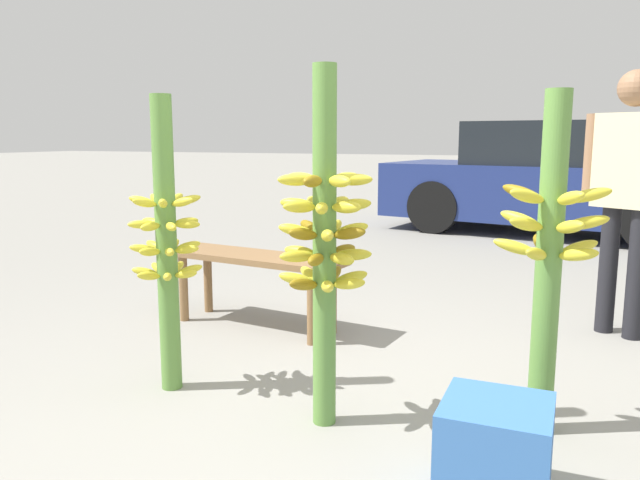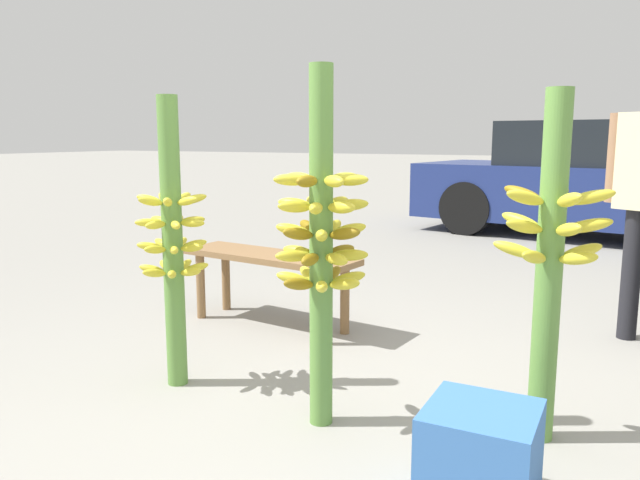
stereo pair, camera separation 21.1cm
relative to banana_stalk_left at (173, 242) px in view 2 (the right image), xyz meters
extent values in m
plane|color=gray|center=(0.94, -0.19, -0.74)|extent=(80.00, 80.00, 0.00)
cylinder|color=#5B8C3D|center=(0.00, 0.00, -0.01)|extent=(0.10, 0.10, 1.46)
ellipsoid|color=gold|center=(-0.10, -0.04, 0.21)|extent=(0.14, 0.08, 0.07)
ellipsoid|color=gold|center=(-0.04, -0.11, 0.21)|extent=(0.08, 0.14, 0.07)
ellipsoid|color=gold|center=(0.06, -0.09, 0.21)|extent=(0.11, 0.14, 0.07)
ellipsoid|color=gold|center=(0.11, -0.01, 0.21)|extent=(0.14, 0.06, 0.07)
ellipsoid|color=gold|center=(0.08, 0.08, 0.21)|extent=(0.12, 0.13, 0.07)
ellipsoid|color=gold|center=(-0.01, 0.11, 0.21)|extent=(0.06, 0.14, 0.07)
ellipsoid|color=gold|center=(-0.09, 0.06, 0.21)|extent=(0.14, 0.11, 0.07)
ellipsoid|color=gold|center=(0.09, -0.07, 0.10)|extent=(0.13, 0.12, 0.04)
ellipsoid|color=gold|center=(0.11, 0.02, 0.10)|extent=(0.14, 0.06, 0.04)
ellipsoid|color=gold|center=(0.05, 0.10, 0.10)|extent=(0.10, 0.13, 0.04)
ellipsoid|color=gold|center=(-0.04, 0.10, 0.10)|extent=(0.09, 0.14, 0.04)
ellipsoid|color=gold|center=(-0.11, 0.03, 0.10)|extent=(0.14, 0.07, 0.04)
ellipsoid|color=gold|center=(-0.09, -0.07, 0.10)|extent=(0.13, 0.11, 0.04)
ellipsoid|color=gold|center=(0.00, -0.11, 0.10)|extent=(0.05, 0.13, 0.04)
ellipsoid|color=gold|center=(-0.10, -0.06, -0.02)|extent=(0.14, 0.10, 0.06)
ellipsoid|color=gold|center=(-0.02, -0.11, -0.02)|extent=(0.06, 0.14, 0.06)
ellipsoid|color=gold|center=(0.08, -0.08, -0.02)|extent=(0.12, 0.13, 0.06)
ellipsoid|color=gold|center=(0.11, 0.01, -0.02)|extent=(0.14, 0.05, 0.06)
ellipsoid|color=gold|center=(0.06, 0.09, -0.02)|extent=(0.11, 0.13, 0.06)
ellipsoid|color=gold|center=(-0.03, 0.11, -0.02)|extent=(0.08, 0.14, 0.06)
ellipsoid|color=gold|center=(-0.10, 0.04, -0.02)|extent=(0.14, 0.09, 0.06)
ellipsoid|color=gold|center=(-0.03, -0.11, -0.14)|extent=(0.08, 0.14, 0.07)
ellipsoid|color=gold|center=(0.07, -0.09, -0.14)|extent=(0.11, 0.13, 0.07)
ellipsoid|color=gold|center=(0.11, -0.01, -0.14)|extent=(0.14, 0.05, 0.07)
ellipsoid|color=gold|center=(0.07, 0.08, -0.14)|extent=(0.12, 0.13, 0.07)
ellipsoid|color=gold|center=(-0.02, 0.11, -0.14)|extent=(0.06, 0.14, 0.07)
ellipsoid|color=gold|center=(-0.10, 0.05, -0.14)|extent=(0.14, 0.10, 0.07)
ellipsoid|color=gold|center=(-0.10, -0.04, -0.14)|extent=(0.14, 0.09, 0.07)
cylinder|color=#5B8C3D|center=(0.86, -0.06, 0.03)|extent=(0.10, 0.10, 1.55)
ellipsoid|color=gold|center=(0.96, -0.14, 0.34)|extent=(0.15, 0.14, 0.05)
ellipsoid|color=gold|center=(0.98, -0.04, 0.34)|extent=(0.16, 0.08, 0.05)
ellipsoid|color=gold|center=(0.92, 0.05, 0.34)|extent=(0.11, 0.16, 0.05)
ellipsoid|color=gold|center=(0.81, 0.05, 0.34)|extent=(0.11, 0.16, 0.05)
ellipsoid|color=gold|center=(0.74, -0.04, 0.34)|extent=(0.16, 0.08, 0.05)
ellipsoid|color=gold|center=(0.76, -0.14, 0.34)|extent=(0.15, 0.14, 0.05)
ellipsoid|color=olive|center=(0.86, -0.19, 0.34)|extent=(0.05, 0.16, 0.05)
ellipsoid|color=gold|center=(0.90, -0.18, 0.23)|extent=(0.09, 0.17, 0.06)
ellipsoid|color=gold|center=(0.98, -0.11, 0.23)|extent=(0.17, 0.10, 0.06)
ellipsoid|color=gold|center=(0.97, 0.00, 0.23)|extent=(0.16, 0.12, 0.06)
ellipsoid|color=gold|center=(0.88, 0.06, 0.23)|extent=(0.07, 0.16, 0.06)
ellipsoid|color=gold|center=(0.78, 0.03, 0.23)|extent=(0.14, 0.15, 0.06)
ellipsoid|color=gold|center=(0.74, -0.07, 0.23)|extent=(0.16, 0.06, 0.06)
ellipsoid|color=gold|center=(0.79, -0.17, 0.23)|extent=(0.13, 0.16, 0.06)
ellipsoid|color=gold|center=(0.92, -0.17, 0.12)|extent=(0.12, 0.17, 0.08)
ellipsoid|color=olive|center=(0.98, -0.09, 0.12)|extent=(0.17, 0.08, 0.08)
ellipsoid|color=gold|center=(0.95, 0.02, 0.12)|extent=(0.15, 0.14, 0.08)
ellipsoid|color=gold|center=(0.86, 0.06, 0.12)|extent=(0.05, 0.16, 0.08)
ellipsoid|color=olive|center=(0.76, 0.01, 0.12)|extent=(0.16, 0.14, 0.08)
ellipsoid|color=gold|center=(0.74, -0.09, 0.12)|extent=(0.17, 0.09, 0.08)
ellipsoid|color=olive|center=(0.81, -0.18, 0.12)|extent=(0.11, 0.17, 0.08)
ellipsoid|color=gold|center=(0.96, -0.13, 0.02)|extent=(0.16, 0.13, 0.06)
ellipsoid|color=gold|center=(0.98, -0.02, 0.02)|extent=(0.16, 0.10, 0.06)
ellipsoid|color=olive|center=(0.90, 0.05, 0.02)|extent=(0.10, 0.16, 0.06)
ellipsoid|color=gold|center=(0.80, 0.04, 0.02)|extent=(0.12, 0.16, 0.06)
ellipsoid|color=gold|center=(0.74, -0.05, 0.02)|extent=(0.16, 0.07, 0.06)
ellipsoid|color=gold|center=(0.77, -0.15, 0.02)|extent=(0.15, 0.14, 0.06)
ellipsoid|color=olive|center=(0.87, -0.19, 0.02)|extent=(0.07, 0.16, 0.06)
ellipsoid|color=olive|center=(0.81, -0.18, -0.09)|extent=(0.11, 0.17, 0.08)
ellipsoid|color=gold|center=(0.92, -0.17, -0.09)|extent=(0.12, 0.17, 0.08)
ellipsoid|color=gold|center=(0.98, -0.09, -0.09)|extent=(0.17, 0.08, 0.08)
ellipsoid|color=gold|center=(0.95, 0.02, -0.09)|extent=(0.15, 0.14, 0.08)
ellipsoid|color=olive|center=(0.86, 0.06, -0.09)|extent=(0.06, 0.16, 0.08)
ellipsoid|color=gold|center=(0.76, 0.01, -0.09)|extent=(0.16, 0.14, 0.08)
ellipsoid|color=gold|center=(0.74, -0.10, -0.09)|extent=(0.17, 0.09, 0.08)
cylinder|color=#5B8C3D|center=(1.75, 0.22, -0.02)|extent=(0.11, 0.11, 1.45)
ellipsoid|color=gold|center=(1.88, 0.25, 0.28)|extent=(0.20, 0.09, 0.09)
ellipsoid|color=olive|center=(1.76, 0.36, 0.28)|extent=(0.07, 0.19, 0.09)
ellipsoid|color=olive|center=(1.62, 0.28, 0.28)|extent=(0.19, 0.12, 0.09)
ellipsoid|color=gold|center=(1.66, 0.12, 0.28)|extent=(0.16, 0.17, 0.09)
ellipsoid|color=gold|center=(1.82, 0.10, 0.28)|extent=(0.14, 0.19, 0.09)
ellipsoid|color=gold|center=(1.66, 0.12, 0.17)|extent=(0.16, 0.18, 0.09)
ellipsoid|color=gold|center=(1.82, 0.10, 0.17)|extent=(0.14, 0.19, 0.09)
ellipsoid|color=gold|center=(1.88, 0.26, 0.17)|extent=(0.20, 0.09, 0.09)
ellipsoid|color=gold|center=(1.76, 0.36, 0.17)|extent=(0.06, 0.19, 0.09)
ellipsoid|color=gold|center=(1.62, 0.27, 0.17)|extent=(0.19, 0.12, 0.09)
ellipsoid|color=gold|center=(1.86, 0.30, 0.06)|extent=(0.18, 0.15, 0.09)
ellipsoid|color=olive|center=(1.71, 0.35, 0.06)|extent=(0.11, 0.20, 0.09)
ellipsoid|color=gold|center=(1.61, 0.22, 0.06)|extent=(0.19, 0.05, 0.09)
ellipsoid|color=gold|center=(1.71, 0.09, 0.06)|extent=(0.11, 0.20, 0.09)
ellipsoid|color=gold|center=(1.86, 0.14, 0.06)|extent=(0.18, 0.15, 0.09)
cylinder|color=black|center=(2.05, 1.85, -0.33)|extent=(0.15, 0.15, 0.82)
cylinder|color=#936B4C|center=(1.91, 1.93, 0.38)|extent=(0.13, 0.13, 0.55)
cube|color=olive|center=(-0.10, 1.07, -0.27)|extent=(1.28, 0.51, 0.04)
cylinder|color=olive|center=(-0.59, 1.26, -0.52)|extent=(0.06, 0.06, 0.45)
cylinder|color=olive|center=(0.43, 1.14, -0.52)|extent=(0.06, 0.06, 0.45)
cylinder|color=olive|center=(-0.62, 1.01, -0.52)|extent=(0.06, 0.06, 0.45)
cylinder|color=olive|center=(0.39, 0.88, -0.52)|extent=(0.06, 0.06, 0.45)
cube|color=navy|center=(1.50, 6.13, -0.20)|extent=(4.35, 2.36, 0.71)
cube|color=black|center=(1.66, 6.11, 0.43)|extent=(2.50, 1.91, 0.54)
cylinder|color=black|center=(0.11, 5.60, -0.40)|extent=(0.71, 0.31, 0.69)
cylinder|color=black|center=(0.37, 7.10, -0.40)|extent=(0.71, 0.31, 0.69)
cube|color=#386BB2|center=(1.64, -0.41, -0.56)|extent=(0.36, 0.36, 0.36)
camera|label=1|loc=(1.84, -2.48, 0.52)|focal=35.00mm
camera|label=2|loc=(2.03, -2.40, 0.52)|focal=35.00mm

